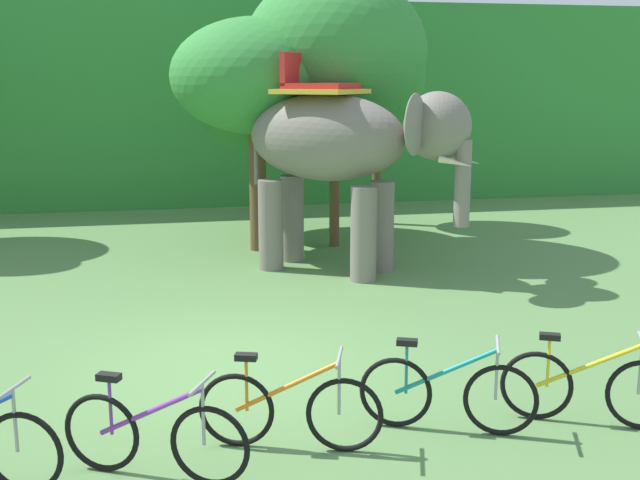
# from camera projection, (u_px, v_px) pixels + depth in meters

# --- Properties ---
(ground_plane) EXTENTS (80.00, 80.00, 0.00)m
(ground_plane) POSITION_uv_depth(u_px,v_px,m) (226.00, 370.00, 9.19)
(ground_plane) COLOR #567F47
(foliage_hedge) EXTENTS (36.00, 6.00, 5.32)m
(foliage_hedge) POSITION_uv_depth(u_px,v_px,m) (181.00, 102.00, 22.91)
(foliage_hedge) COLOR #338438
(foliage_hedge) RESTS_ON ground
(tree_center_left) EXTENTS (3.27, 3.27, 4.50)m
(tree_center_left) POSITION_uv_depth(u_px,v_px,m) (256.00, 77.00, 14.96)
(tree_center_left) COLOR brown
(tree_center_left) RESTS_ON ground
(tree_far_right) EXTENTS (2.84, 2.84, 4.48)m
(tree_far_right) POSITION_uv_depth(u_px,v_px,m) (254.00, 88.00, 16.68)
(tree_far_right) COLOR brown
(tree_far_right) RESTS_ON ground
(tree_left) EXTENTS (3.56, 3.56, 5.35)m
(tree_left) POSITION_uv_depth(u_px,v_px,m) (335.00, 52.00, 15.20)
(tree_left) COLOR brown
(tree_left) RESTS_ON ground
(tree_far_left) EXTENTS (2.14, 2.14, 4.62)m
(tree_far_left) POSITION_uv_depth(u_px,v_px,m) (378.00, 77.00, 17.80)
(tree_far_left) COLOR brown
(tree_far_left) RESTS_ON ground
(elephant) EXTENTS (3.87, 3.47, 3.78)m
(elephant) POSITION_uv_depth(u_px,v_px,m) (344.00, 147.00, 13.40)
(elephant) COLOR slate
(elephant) RESTS_ON ground
(bike_purple) EXTENTS (1.56, 0.83, 0.92)m
(bike_purple) POSITION_uv_depth(u_px,v_px,m) (154.00, 436.00, 6.64)
(bike_purple) COLOR black
(bike_purple) RESTS_ON ground
(bike_orange) EXTENTS (1.64, 0.68, 0.92)m
(bike_orange) POSITION_uv_depth(u_px,v_px,m) (290.00, 409.00, 7.17)
(bike_orange) COLOR black
(bike_orange) RESTS_ON ground
(bike_teal) EXTENTS (1.60, 0.77, 0.92)m
(bike_teal) POSITION_uv_depth(u_px,v_px,m) (447.00, 393.00, 7.54)
(bike_teal) COLOR black
(bike_teal) RESTS_ON ground
(bike_yellow) EXTENTS (1.57, 0.82, 0.92)m
(bike_yellow) POSITION_uv_depth(u_px,v_px,m) (589.00, 387.00, 7.68)
(bike_yellow) COLOR black
(bike_yellow) RESTS_ON ground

